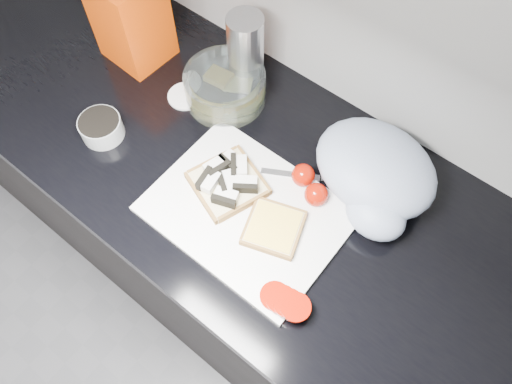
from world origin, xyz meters
TOP-DOWN VIEW (x-y plane):
  - base_cabinet at (0.00, 1.20)m, footprint 3.50×0.60m
  - countertop at (0.00, 1.20)m, footprint 3.50×0.64m
  - cutting_board at (0.13, 1.11)m, footprint 0.40×0.30m
  - bread_left at (0.06, 1.14)m, footprint 0.18×0.18m
  - bread_right at (0.20, 1.11)m, footprint 0.15×0.15m
  - tomato_slices at (0.31, 1.00)m, footprint 0.12×0.08m
  - knife at (0.20, 1.27)m, footprint 0.17×0.11m
  - seed_tub at (-0.26, 1.07)m, footprint 0.10×0.10m
  - tub_lid at (-0.18, 1.27)m, footprint 0.10×0.10m
  - glass_bowl at (-0.10, 1.33)m, footprint 0.19×0.19m
  - bread_bag at (-0.37, 1.30)m, footprint 0.15×0.14m
  - steel_canister at (-0.10, 1.39)m, footprint 0.08×0.08m
  - grocery_bag at (0.30, 1.33)m, footprint 0.29×0.27m
  - whole_tomatoes at (0.20, 1.24)m, footprint 0.10×0.07m

SIDE VIEW (x-z plane):
  - base_cabinet at x=0.00m, z-range 0.00..0.86m
  - countertop at x=0.00m, z-range 0.86..0.90m
  - tub_lid at x=-0.18m, z-range 0.90..0.91m
  - cutting_board at x=0.13m, z-range 0.90..0.91m
  - knife at x=0.20m, z-range 0.91..0.92m
  - bread_right at x=0.20m, z-range 0.91..0.93m
  - tomato_slices at x=0.31m, z-range 0.91..0.93m
  - whole_tomatoes at x=0.20m, z-range 0.90..0.95m
  - bread_left at x=0.06m, z-range 0.90..0.95m
  - seed_tub at x=-0.26m, z-range 0.90..0.95m
  - glass_bowl at x=-0.10m, z-range 0.90..0.98m
  - grocery_bag at x=0.30m, z-range 0.90..1.02m
  - steel_canister at x=-0.10m, z-range 0.90..1.10m
  - bread_bag at x=-0.37m, z-range 0.90..1.13m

